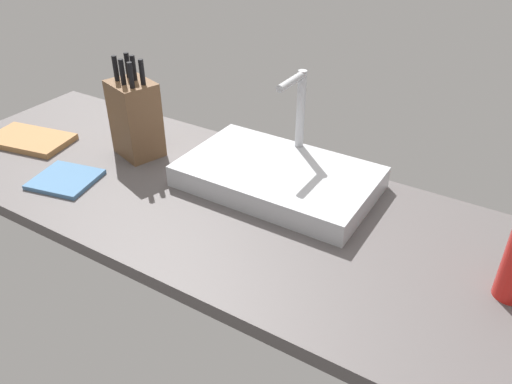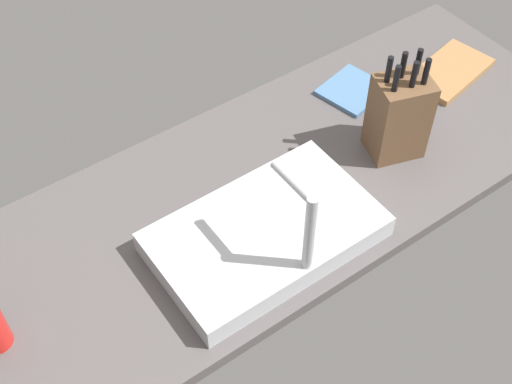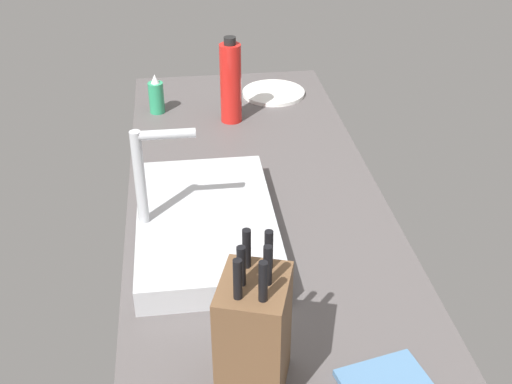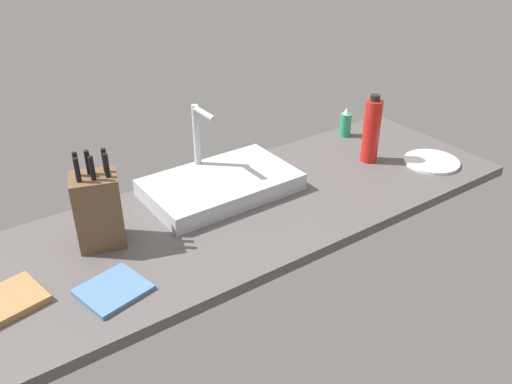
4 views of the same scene
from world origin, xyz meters
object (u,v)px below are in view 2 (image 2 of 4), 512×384
at_px(knife_block, 399,116).
at_px(cutting_board, 450,71).
at_px(faucet, 305,232).
at_px(dish_towel, 353,90).
at_px(sink_basin, 265,234).

bearing_deg(knife_block, cutting_board, -141.60).
relative_size(faucet, cutting_board, 1.10).
bearing_deg(cutting_board, faucet, 21.26).
distance_m(faucet, dish_towel, 0.66).
height_order(faucet, dish_towel, faucet).
relative_size(faucet, knife_block, 0.95).
relative_size(knife_block, cutting_board, 1.16).
height_order(sink_basin, faucet, faucet).
bearing_deg(dish_towel, faucet, 39.02).
bearing_deg(faucet, sink_basin, -86.11).
distance_m(cutting_board, dish_towel, 0.30).
distance_m(faucet, cutting_board, 0.85).
xyz_separation_m(faucet, cutting_board, (-0.78, -0.30, -0.15)).
relative_size(sink_basin, faucet, 1.82).
relative_size(sink_basin, cutting_board, 2.00).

